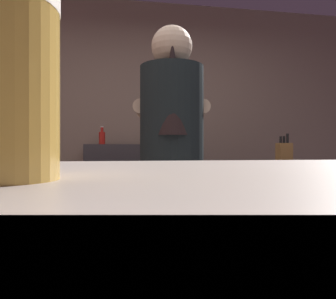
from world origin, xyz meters
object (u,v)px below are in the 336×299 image
Objects in this scene: mixing_bowl at (105,168)px; bottle_olive_oil at (146,138)px; chefs_knife at (202,171)px; bottle_vinegar at (102,137)px; knife_block at (284,156)px; bartender at (172,162)px.

mixing_bowl is 1.03× the size of bottle_olive_oil.
bottle_vinegar reaches higher than chefs_knife.
mixing_bowl is at bearing -86.96° from bottle_vinegar.
knife_block is at bearing 1.95° from mixing_bowl.
knife_block is 1.75m from bottle_vinegar.
knife_block is (0.96, 0.54, 0.02)m from bartender.
mixing_bowl is 1.20m from bottle_olive_oil.
knife_block reaches higher than mixing_bowl.
bottle_olive_oil is (0.03, 1.60, 0.19)m from bartender.
bottle_vinegar is (-0.06, 1.12, 0.25)m from mixing_bowl.
mixing_bowl is at bearing 44.88° from bartender.
mixing_bowl is 0.65m from chefs_knife.
bartender is 0.61m from mixing_bowl.
bartender is 0.50m from chefs_knife.
mixing_bowl is at bearing -165.75° from chefs_knife.
mixing_bowl is 0.79× the size of chefs_knife.
mixing_bowl is at bearing -109.37° from bottle_olive_oil.
knife_block is 1.48× the size of bottle_vinegar.
bottle_olive_oil is at bearing 7.61° from bartender.
knife_block reaches higher than chefs_knife.
bottle_olive_oil reaches higher than mixing_bowl.
bottle_olive_oil is (0.39, 1.10, 0.25)m from mixing_bowl.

